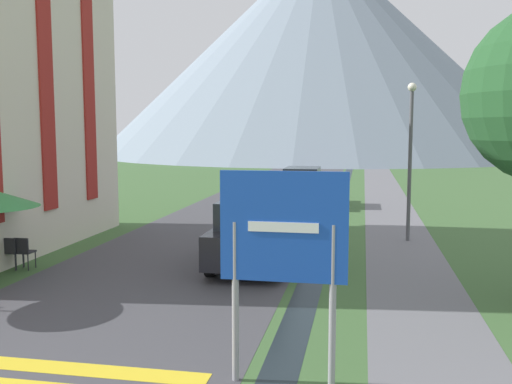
# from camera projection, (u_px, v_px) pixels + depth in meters

# --- Properties ---
(ground_plane) EXTENTS (160.00, 160.00, 0.00)m
(ground_plane) POSITION_uv_depth(u_px,v_px,m) (303.00, 217.00, 23.47)
(ground_plane) COLOR #3D6033
(road) EXTENTS (6.40, 60.00, 0.01)m
(road) POSITION_uv_depth(u_px,v_px,m) (279.00, 190.00, 33.70)
(road) COLOR #424247
(road) RESTS_ON ground_plane
(footpath) EXTENTS (2.20, 60.00, 0.01)m
(footpath) POSITION_uv_depth(u_px,v_px,m) (384.00, 192.00, 32.58)
(footpath) COLOR slate
(footpath) RESTS_ON ground_plane
(drainage_channel) EXTENTS (0.60, 60.00, 0.00)m
(drainage_channel) POSITION_uv_depth(u_px,v_px,m) (342.00, 192.00, 33.02)
(drainage_channel) COLOR black
(drainage_channel) RESTS_ON ground_plane
(mountain_distant) EXTENTS (61.63, 61.63, 29.57)m
(mountain_distant) POSITION_uv_depth(u_px,v_px,m) (320.00, 49.00, 79.97)
(mountain_distant) COLOR gray
(mountain_distant) RESTS_ON ground_plane
(road_sign) EXTENTS (1.79, 0.11, 3.06)m
(road_sign) POSITION_uv_depth(u_px,v_px,m) (283.00, 246.00, 7.92)
(road_sign) COLOR gray
(road_sign) RESTS_ON ground_plane
(parked_car_near) EXTENTS (1.98, 4.33, 1.82)m
(parked_car_near) POSITION_uv_depth(u_px,v_px,m) (255.00, 232.00, 15.08)
(parked_car_near) COLOR black
(parked_car_near) RESTS_ON ground_plane
(parked_car_far) EXTENTS (1.94, 4.00, 1.82)m
(parked_car_far) POSITION_uv_depth(u_px,v_px,m) (303.00, 186.00, 26.98)
(parked_car_far) COLOR navy
(parked_car_far) RESTS_ON ground_plane
(cafe_chair_far_right) EXTENTS (0.40, 0.40, 0.85)m
(cafe_chair_far_right) POSITION_uv_depth(u_px,v_px,m) (11.00, 250.00, 14.71)
(cafe_chair_far_right) COLOR #232328
(cafe_chair_far_right) RESTS_ON ground_plane
(cafe_chair_far_left) EXTENTS (0.40, 0.40, 0.85)m
(cafe_chair_far_left) POSITION_uv_depth(u_px,v_px,m) (24.00, 250.00, 14.71)
(cafe_chair_far_left) COLOR #232328
(cafe_chair_far_left) RESTS_ON ground_plane
(streetlamp) EXTENTS (0.28, 0.28, 5.08)m
(streetlamp) POSITION_uv_depth(u_px,v_px,m) (410.00, 148.00, 18.25)
(streetlamp) COLOR #515156
(streetlamp) RESTS_ON ground_plane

